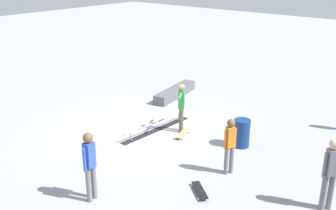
% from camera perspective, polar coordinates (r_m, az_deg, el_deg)
% --- Properties ---
extents(ground_plane, '(60.00, 60.00, 0.00)m').
position_cam_1_polar(ground_plane, '(12.99, -2.99, -3.81)').
color(ground_plane, '#9E9EA3').
extents(grind_rail, '(2.96, 0.41, 0.31)m').
position_cam_1_polar(grind_rail, '(13.01, -1.70, -3.10)').
color(grind_rail, black).
rests_on(grind_rail, ground_plane).
extents(skate_ledge, '(2.63, 0.91, 0.37)m').
position_cam_1_polar(skate_ledge, '(16.17, 1.03, 1.85)').
color(skate_ledge, '#595960').
rests_on(skate_ledge, ground_plane).
extents(skater_main, '(1.16, 0.71, 1.61)m').
position_cam_1_polar(skater_main, '(12.65, 1.94, 0.10)').
color(skater_main, brown).
rests_on(skater_main, ground_plane).
extents(skateboard_main, '(0.82, 0.41, 0.09)m').
position_cam_1_polar(skateboard_main, '(12.65, 2.10, -4.11)').
color(skateboard_main, tan).
rests_on(skateboard_main, ground_plane).
extents(bystander_orange_shirt, '(0.34, 0.25, 1.53)m').
position_cam_1_polar(bystander_orange_shirt, '(10.29, 8.91, -5.47)').
color(bystander_orange_shirt, slate).
rests_on(bystander_orange_shirt, ground_plane).
extents(bystander_blue_shirt, '(0.39, 0.23, 1.70)m').
position_cam_1_polar(bystander_blue_shirt, '(9.21, -11.20, -8.19)').
color(bystander_blue_shirt, slate).
rests_on(bystander_blue_shirt, ground_plane).
extents(bystander_grey_shirt, '(0.35, 0.31, 1.73)m').
position_cam_1_polar(bystander_grey_shirt, '(9.40, 22.37, -8.73)').
color(bystander_grey_shirt, slate).
rests_on(bystander_grey_shirt, ground_plane).
extents(loose_skateboard_black, '(0.65, 0.75, 0.09)m').
position_cam_1_polar(loose_skateboard_black, '(9.76, 4.60, -12.13)').
color(loose_skateboard_black, black).
rests_on(loose_skateboard_black, ground_plane).
extents(trash_bin, '(0.49, 0.49, 0.85)m').
position_cam_1_polar(trash_bin, '(12.01, 10.55, -3.99)').
color(trash_bin, navy).
rests_on(trash_bin, ground_plane).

